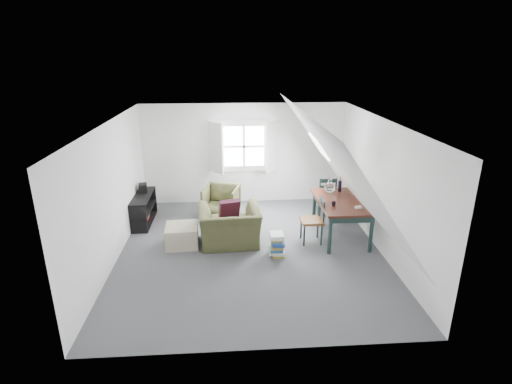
{
  "coord_description": "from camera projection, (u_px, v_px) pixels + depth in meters",
  "views": [
    {
      "loc": [
        -0.38,
        -6.94,
        3.66
      ],
      "look_at": [
        0.15,
        0.6,
        0.99
      ],
      "focal_mm": 28.0,
      "sensor_mm": 36.0,
      "label": 1
    }
  ],
  "objects": [
    {
      "name": "slope_left",
      "position": [
        163.0,
        164.0,
        7.08
      ],
      "size": [
        3.19,
        5.5,
        4.48
      ],
      "primitive_type": "plane",
      "rotation": [
        0.0,
        2.19,
        0.0
      ],
      "color": "white",
      "rests_on": "wall_left"
    },
    {
      "name": "wall_right",
      "position": [
        382.0,
        187.0,
        7.52
      ],
      "size": [
        0.0,
        5.5,
        5.5
      ],
      "primitive_type": "plane",
      "rotation": [
        1.57,
        0.0,
        -1.57
      ],
      "color": "white",
      "rests_on": "ground"
    },
    {
      "name": "dormer_window",
      "position": [
        244.0,
        147.0,
        9.81
      ],
      "size": [
        1.71,
        0.35,
        1.3
      ],
      "color": "white",
      "rests_on": "wall_back"
    },
    {
      "name": "ceiling",
      "position": [
        250.0,
        122.0,
        6.94
      ],
      "size": [
        5.5,
        5.5,
        0.0
      ],
      "primitive_type": "plane",
      "rotation": [
        3.14,
        0.0,
        0.0
      ],
      "color": "white",
      "rests_on": "wall_back"
    },
    {
      "name": "ottoman",
      "position": [
        182.0,
        235.0,
        7.93
      ],
      "size": [
        0.66,
        0.66,
        0.42
      ],
      "primitive_type": "cube",
      "rotation": [
        0.0,
        0.0,
        0.06
      ],
      "color": "#B5AA8C",
      "rests_on": "floor"
    },
    {
      "name": "vase_twigs",
      "position": [
        340.0,
        186.0,
        8.58
      ],
      "size": [
        0.08,
        0.08,
        0.59
      ],
      "rotation": [
        0.0,
        0.0,
        -0.11
      ],
      "color": "black",
      "rests_on": "dining_table"
    },
    {
      "name": "dining_table",
      "position": [
        341.0,
        205.0,
        8.13
      ],
      "size": [
        0.97,
        1.61,
        0.81
      ],
      "rotation": [
        0.0,
        0.0,
        -0.07
      ],
      "color": "#34150D",
      "rests_on": "floor"
    },
    {
      "name": "slope_right",
      "position": [
        335.0,
        161.0,
        7.29
      ],
      "size": [
        3.19,
        5.5,
        4.48
      ],
      "primitive_type": "plane",
      "rotation": [
        0.0,
        -2.19,
        0.0
      ],
      "color": "white",
      "rests_on": "wall_right"
    },
    {
      "name": "armchair_far",
      "position": [
        222.0,
        215.0,
        9.44
      ],
      "size": [
        0.94,
        0.96,
        0.72
      ],
      "primitive_type": "imported",
      "rotation": [
        0.0,
        0.0,
        -0.25
      ],
      "color": "#424424",
      "rests_on": "floor"
    },
    {
      "name": "magazine_stack",
      "position": [
        277.0,
        245.0,
        7.53
      ],
      "size": [
        0.32,
        0.39,
        0.43
      ],
      "rotation": [
        0.0,
        0.0,
        -0.35
      ],
      "color": "#B29933",
      "rests_on": "floor"
    },
    {
      "name": "dining_chair_far",
      "position": [
        326.0,
        196.0,
        9.26
      ],
      "size": [
        0.45,
        0.45,
        0.97
      ],
      "rotation": [
        0.0,
        0.0,
        3.2
      ],
      "color": "brown",
      "rests_on": "floor"
    },
    {
      "name": "demijohn",
      "position": [
        330.0,
        187.0,
        8.47
      ],
      "size": [
        0.24,
        0.24,
        0.33
      ],
      "rotation": [
        0.0,
        0.0,
        -0.15
      ],
      "color": "silver",
      "rests_on": "dining_table"
    },
    {
      "name": "wall_front",
      "position": [
        263.0,
        265.0,
        4.77
      ],
      "size": [
        5.0,
        0.0,
        5.0
      ],
      "primitive_type": "plane",
      "rotation": [
        -1.57,
        0.0,
        0.0
      ],
      "color": "white",
      "rests_on": "ground"
    },
    {
      "name": "electronics_box",
      "position": [
        143.0,
        188.0,
        9.07
      ],
      "size": [
        0.23,
        0.28,
        0.2
      ],
      "primitive_type": "cube",
      "rotation": [
        0.0,
        0.0,
        0.19
      ],
      "color": "black",
      "rests_on": "media_shelf"
    },
    {
      "name": "paper_box",
      "position": [
        358.0,
        207.0,
        7.68
      ],
      "size": [
        0.13,
        0.09,
        0.04
      ],
      "primitive_type": "cube",
      "rotation": [
        0.0,
        0.0,
        0.11
      ],
      "color": "white",
      "rests_on": "dining_table"
    },
    {
      "name": "throw_pillow",
      "position": [
        229.0,
        209.0,
        7.97
      ],
      "size": [
        0.45,
        0.34,
        0.42
      ],
      "primitive_type": "cube",
      "rotation": [
        0.31,
        0.0,
        0.27
      ],
      "color": "#3C1021",
      "rests_on": "armchair_near"
    },
    {
      "name": "cup",
      "position": [
        333.0,
        206.0,
        7.8
      ],
      "size": [
        0.1,
        0.1,
        0.09
      ],
      "primitive_type": "imported",
      "rotation": [
        0.0,
        0.0,
        -0.03
      ],
      "color": "black",
      "rests_on": "dining_table"
    },
    {
      "name": "skylight",
      "position": [
        319.0,
        147.0,
        8.52
      ],
      "size": [
        0.35,
        0.75,
        0.47
      ],
      "primitive_type": "cube",
      "rotation": [
        0.0,
        0.95,
        0.0
      ],
      "color": "white",
      "rests_on": "slope_right"
    },
    {
      "name": "dining_chair_near",
      "position": [
        314.0,
        220.0,
        7.99
      ],
      "size": [
        0.43,
        0.43,
        0.92
      ],
      "rotation": [
        0.0,
        0.0,
        -1.58
      ],
      "color": "brown",
      "rests_on": "floor"
    },
    {
      "name": "wall_left",
      "position": [
        112.0,
        193.0,
        7.19
      ],
      "size": [
        0.0,
        5.5,
        5.5
      ],
      "primitive_type": "plane",
      "rotation": [
        1.57,
        0.0,
        1.57
      ],
      "color": "white",
      "rests_on": "ground"
    },
    {
      "name": "wall_back",
      "position": [
        244.0,
        154.0,
        9.95
      ],
      "size": [
        5.0,
        0.0,
        5.0
      ],
      "primitive_type": "plane",
      "rotation": [
        1.57,
        0.0,
        0.0
      ],
      "color": "white",
      "rests_on": "ground"
    },
    {
      "name": "media_shelf",
      "position": [
        142.0,
        211.0,
        8.94
      ],
      "size": [
        0.42,
        1.25,
        0.64
      ],
      "rotation": [
        0.0,
        0.0,
        0.03
      ],
      "color": "black",
      "rests_on": "floor"
    },
    {
      "name": "floor",
      "position": [
        250.0,
        250.0,
        7.77
      ],
      "size": [
        5.5,
        5.5,
        0.0
      ],
      "primitive_type": "plane",
      "color": "#4A4B4F",
      "rests_on": "ground"
    },
    {
      "name": "armchair_near",
      "position": [
        230.0,
        244.0,
        8.05
      ],
      "size": [
        1.24,
        1.1,
        0.77
      ],
      "primitive_type": "imported",
      "rotation": [
        0.0,
        0.0,
        3.21
      ],
      "color": "#424424",
      "rests_on": "floor"
    }
  ]
}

